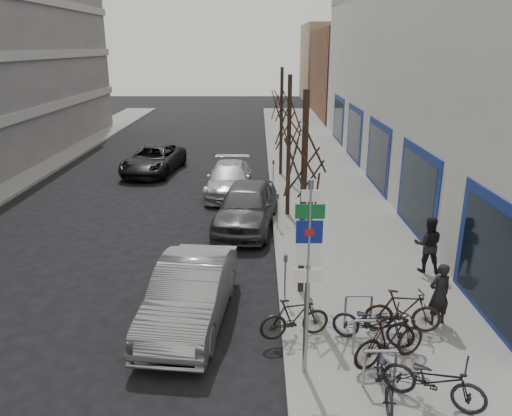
{
  "coord_description": "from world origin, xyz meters",
  "views": [
    {
      "loc": [
        1.45,
        -8.69,
        6.49
      ],
      "look_at": [
        1.38,
        5.07,
        2.0
      ],
      "focal_mm": 35.0,
      "sensor_mm": 36.0,
      "label": 1
    }
  ],
  "objects_px": {
    "bike_mid_inner": "(295,317)",
    "tree_far": "(282,96)",
    "bike_near_right": "(390,339)",
    "parked_car_back": "(229,179)",
    "parked_car_front": "(190,293)",
    "lane_car": "(154,160)",
    "tree_mid": "(289,113)",
    "pedestrian_near": "(439,294)",
    "bike_near_left": "(386,375)",
    "bike_far_curb": "(435,376)",
    "pedestrian_far": "(428,244)",
    "highway_sign_pole": "(308,268)",
    "parked_car_mid": "(246,206)",
    "bike_rack": "(368,333)",
    "meter_front": "(285,273)",
    "meter_mid": "(278,207)",
    "bike_mid_curb": "(373,320)",
    "tree_near": "(305,147)",
    "bike_far_inner": "(403,311)",
    "meter_back": "(273,171)"
  },
  "relations": [
    {
      "from": "bike_mid_inner",
      "to": "tree_far",
      "type": "bearing_deg",
      "value": -15.44
    },
    {
      "from": "bike_near_right",
      "to": "parked_car_back",
      "type": "xyz_separation_m",
      "value": [
        -4.07,
        13.04,
        -0.01
      ]
    },
    {
      "from": "parked_car_front",
      "to": "lane_car",
      "type": "relative_size",
      "value": 0.9
    },
    {
      "from": "tree_mid",
      "to": "pedestrian_near",
      "type": "distance_m",
      "value": 9.28
    },
    {
      "from": "bike_near_left",
      "to": "bike_far_curb",
      "type": "distance_m",
      "value": 0.87
    },
    {
      "from": "tree_mid",
      "to": "bike_mid_inner",
      "type": "height_order",
      "value": "tree_mid"
    },
    {
      "from": "bike_mid_inner",
      "to": "pedestrian_near",
      "type": "xyz_separation_m",
      "value": [
        3.44,
        0.61,
        0.28
      ]
    },
    {
      "from": "parked_car_front",
      "to": "pedestrian_far",
      "type": "bearing_deg",
      "value": 27.56
    },
    {
      "from": "highway_sign_pole",
      "to": "parked_car_front",
      "type": "distance_m",
      "value": 3.78
    },
    {
      "from": "parked_car_back",
      "to": "tree_far",
      "type": "bearing_deg",
      "value": 53.57
    },
    {
      "from": "parked_car_front",
      "to": "parked_car_back",
      "type": "height_order",
      "value": "parked_car_front"
    },
    {
      "from": "bike_far_curb",
      "to": "tree_far",
      "type": "bearing_deg",
      "value": 34.37
    },
    {
      "from": "parked_car_mid",
      "to": "pedestrian_far",
      "type": "xyz_separation_m",
      "value": [
        5.38,
        -4.09,
        0.15
      ]
    },
    {
      "from": "bike_rack",
      "to": "meter_front",
      "type": "relative_size",
      "value": 1.78
    },
    {
      "from": "parked_car_front",
      "to": "meter_mid",
      "type": "bearing_deg",
      "value": 75.5
    },
    {
      "from": "bike_rack",
      "to": "bike_far_curb",
      "type": "height_order",
      "value": "bike_far_curb"
    },
    {
      "from": "bike_mid_curb",
      "to": "parked_car_back",
      "type": "height_order",
      "value": "parked_car_back"
    },
    {
      "from": "bike_mid_inner",
      "to": "lane_car",
      "type": "height_order",
      "value": "lane_car"
    },
    {
      "from": "tree_far",
      "to": "parked_car_mid",
      "type": "xyz_separation_m",
      "value": [
        -1.59,
        -7.63,
        -3.26
      ]
    },
    {
      "from": "parked_car_mid",
      "to": "parked_car_back",
      "type": "height_order",
      "value": "parked_car_mid"
    },
    {
      "from": "meter_front",
      "to": "highway_sign_pole",
      "type": "bearing_deg",
      "value": -85.25
    },
    {
      "from": "tree_near",
      "to": "tree_far",
      "type": "relative_size",
      "value": 1.0
    },
    {
      "from": "meter_mid",
      "to": "pedestrian_far",
      "type": "xyz_separation_m",
      "value": [
        4.24,
        -3.72,
        0.08
      ]
    },
    {
      "from": "bike_mid_inner",
      "to": "bike_far_curb",
      "type": "xyz_separation_m",
      "value": [
        2.42,
        -2.18,
        0.07
      ]
    },
    {
      "from": "parked_car_back",
      "to": "lane_car",
      "type": "distance_m",
      "value": 5.82
    },
    {
      "from": "highway_sign_pole",
      "to": "bike_near_left",
      "type": "bearing_deg",
      "value": -28.08
    },
    {
      "from": "bike_near_left",
      "to": "bike_near_right",
      "type": "xyz_separation_m",
      "value": [
        0.34,
        1.07,
        0.08
      ]
    },
    {
      "from": "meter_mid",
      "to": "pedestrian_near",
      "type": "relative_size",
      "value": 0.82
    },
    {
      "from": "tree_near",
      "to": "pedestrian_far",
      "type": "xyz_separation_m",
      "value": [
        3.79,
        1.28,
        -3.11
      ]
    },
    {
      "from": "bike_mid_inner",
      "to": "parked_car_back",
      "type": "distance_m",
      "value": 12.27
    },
    {
      "from": "parked_car_mid",
      "to": "meter_mid",
      "type": "bearing_deg",
      "value": -10.01
    },
    {
      "from": "bike_mid_curb",
      "to": "parked_car_back",
      "type": "distance_m",
      "value": 12.88
    },
    {
      "from": "parked_car_back",
      "to": "pedestrian_far",
      "type": "bearing_deg",
      "value": -52.16
    },
    {
      "from": "highway_sign_pole",
      "to": "pedestrian_near",
      "type": "relative_size",
      "value": 2.7
    },
    {
      "from": "meter_mid",
      "to": "parked_car_back",
      "type": "relative_size",
      "value": 0.26
    },
    {
      "from": "bike_near_right",
      "to": "bike_far_inner",
      "type": "xyz_separation_m",
      "value": [
        0.6,
        1.21,
        -0.02
      ]
    },
    {
      "from": "meter_back",
      "to": "bike_far_inner",
      "type": "distance_m",
      "value": 12.79
    },
    {
      "from": "meter_back",
      "to": "bike_mid_inner",
      "type": "height_order",
      "value": "meter_back"
    },
    {
      "from": "tree_mid",
      "to": "pedestrian_far",
      "type": "bearing_deg",
      "value": -54.02
    },
    {
      "from": "tree_far",
      "to": "parked_car_front",
      "type": "distance_m",
      "value": 15.0
    },
    {
      "from": "tree_far",
      "to": "parked_car_back",
      "type": "distance_m",
      "value": 5.28
    },
    {
      "from": "bike_mid_curb",
      "to": "bike_rack",
      "type": "bearing_deg",
      "value": 175.87
    },
    {
      "from": "meter_front",
      "to": "parked_car_back",
      "type": "height_order",
      "value": "meter_front"
    },
    {
      "from": "highway_sign_pole",
      "to": "tree_mid",
      "type": "distance_m",
      "value": 10.15
    },
    {
      "from": "meter_back",
      "to": "bike_far_curb",
      "type": "distance_m",
      "value": 15.16
    },
    {
      "from": "meter_back",
      "to": "lane_car",
      "type": "xyz_separation_m",
      "value": [
        -6.29,
        3.3,
        -0.2
      ]
    },
    {
      "from": "bike_far_inner",
      "to": "parked_car_back",
      "type": "height_order",
      "value": "parked_car_back"
    },
    {
      "from": "tree_far",
      "to": "bike_rack",
      "type": "bearing_deg",
      "value": -85.68
    },
    {
      "from": "bike_rack",
      "to": "bike_near_right",
      "type": "relative_size",
      "value": 1.23
    },
    {
      "from": "bike_rack",
      "to": "parked_car_back",
      "type": "distance_m",
      "value": 13.25
    }
  ]
}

